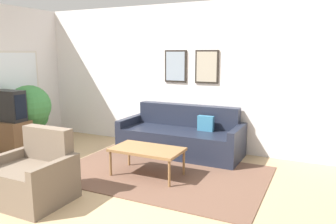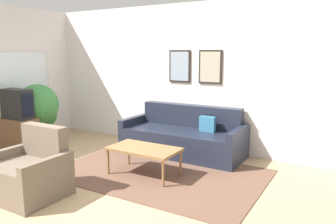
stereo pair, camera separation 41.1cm
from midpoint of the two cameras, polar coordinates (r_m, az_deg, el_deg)
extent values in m
plane|color=tan|center=(4.52, -15.97, -13.58)|extent=(16.00, 16.00, 0.00)
cube|color=brown|center=(5.03, 0.75, -10.56)|extent=(3.08, 2.00, 0.01)
cube|color=silver|center=(6.41, 1.83, 6.25)|extent=(8.00, 0.06, 2.70)
cube|color=black|center=(6.23, 3.98, 7.95)|extent=(0.44, 0.03, 0.60)
cube|color=#8999A8|center=(6.22, 3.91, 7.95)|extent=(0.38, 0.01, 0.54)
cube|color=black|center=(5.98, 9.36, 7.75)|extent=(0.44, 0.03, 0.60)
cube|color=#A89E89|center=(5.97, 9.30, 7.75)|extent=(0.38, 0.01, 0.54)
cube|color=beige|center=(7.25, -22.16, 4.61)|extent=(0.02, 1.18, 1.32)
cube|color=white|center=(7.24, -22.13, 4.61)|extent=(0.02, 1.10, 1.24)
cube|color=#1E2333|center=(5.87, 4.48, -5.29)|extent=(1.94, 0.90, 0.45)
cube|color=#1E2333|center=(6.09, 5.97, -0.64)|extent=(1.94, 0.20, 0.40)
cube|color=#1E2333|center=(6.35, -3.91, -3.44)|extent=(0.12, 0.90, 0.59)
cube|color=#1E2333|center=(5.51, 14.23, -5.87)|extent=(0.12, 0.90, 0.59)
cube|color=teal|center=(5.72, 8.95, -2.17)|extent=(0.28, 0.10, 0.28)
cube|color=olive|center=(4.83, -1.76, -6.50)|extent=(1.03, 0.58, 0.04)
cylinder|color=olive|center=(4.96, -8.04, -8.70)|extent=(0.04, 0.04, 0.38)
cylinder|color=olive|center=(4.47, 1.82, -10.77)|extent=(0.04, 0.04, 0.38)
cylinder|color=olive|center=(5.35, -4.70, -7.24)|extent=(0.04, 0.04, 0.38)
cylinder|color=olive|center=(4.89, 4.65, -8.93)|extent=(0.04, 0.04, 0.38)
cube|color=brown|center=(6.63, -22.84, -3.60)|extent=(0.64, 0.42, 0.60)
cube|color=black|center=(6.53, -23.18, 1.31)|extent=(0.58, 0.28, 0.55)
cube|color=black|center=(6.29, -21.56, 1.12)|extent=(0.01, 0.23, 0.43)
cube|color=#6B5B4C|center=(4.47, -20.88, -11.00)|extent=(0.70, 0.76, 0.45)
cube|color=#6B5B4C|center=(4.53, -18.28, -4.82)|extent=(0.70, 0.16, 0.42)
cube|color=#6B5B4C|center=(4.76, -23.98, -9.19)|extent=(0.09, 0.76, 0.57)
cube|color=#6B5B4C|center=(4.17, -17.42, -11.49)|extent=(0.09, 0.76, 0.57)
cylinder|color=beige|center=(6.96, -19.80, -4.36)|extent=(0.30, 0.30, 0.23)
cylinder|color=#51381E|center=(6.91, -19.92, -2.48)|extent=(0.04, 0.04, 0.24)
sphere|color=#3D8442|center=(6.83, -20.15, 1.25)|extent=(0.79, 0.79, 0.79)
cylinder|color=beige|center=(7.25, -19.11, -4.04)|extent=(0.21, 0.21, 0.16)
cylinder|color=#51381E|center=(7.21, -19.18, -2.83)|extent=(0.04, 0.04, 0.16)
sphere|color=#337A38|center=(7.15, -19.32, -0.47)|extent=(0.53, 0.53, 0.53)
camera|label=1|loc=(0.21, -87.79, 0.40)|focal=35.00mm
camera|label=2|loc=(0.21, 92.21, -0.40)|focal=35.00mm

